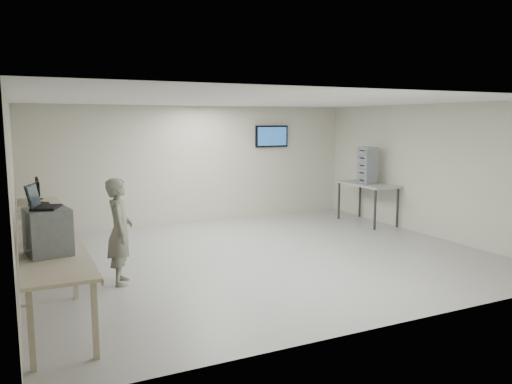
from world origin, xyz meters
name	(u,v)px	position (x,y,z in m)	size (l,w,h in m)	color
room	(261,179)	(0.03, 0.06, 1.41)	(8.01, 7.01, 2.81)	#A2A2A0
workbench	(47,230)	(-3.59, 0.00, 0.83)	(0.76, 6.00, 0.90)	beige
equipment_box	(48,231)	(-3.65, -1.80, 1.17)	(0.46, 0.52, 0.54)	#555A63
laptop_on_box	(41,202)	(-3.71, -1.80, 1.52)	(0.41, 0.44, 0.29)	black
laptop_0	(47,237)	(-3.64, -1.19, 0.97)	(0.37, 0.41, 0.28)	black
laptop_1	(48,230)	(-3.60, -0.70, 0.97)	(0.35, 0.38, 0.26)	black
laptop_2	(42,221)	(-3.65, -0.06, 0.98)	(0.44, 0.47, 0.31)	black
laptop_3	(39,211)	(-3.66, 0.81, 0.98)	(0.36, 0.42, 0.30)	black
laptop_4	(39,206)	(-3.62, 1.37, 0.98)	(0.42, 0.45, 0.30)	black
laptop_5	(39,201)	(-3.61, 2.00, 0.97)	(0.31, 0.37, 0.28)	black
monitor_near	(38,190)	(-3.60, 2.26, 1.15)	(0.19, 0.42, 0.41)	black
monitor_far	(37,186)	(-3.60, 2.72, 1.16)	(0.20, 0.44, 0.43)	black
soldier	(120,231)	(-2.60, -0.49, 0.81)	(0.59, 0.39, 1.61)	gray
side_table	(368,186)	(3.60, 1.53, 0.89)	(0.75, 1.60, 0.96)	#9A9A9A
storage_bins	(368,165)	(3.58, 1.53, 1.40)	(0.33, 0.37, 0.88)	gray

